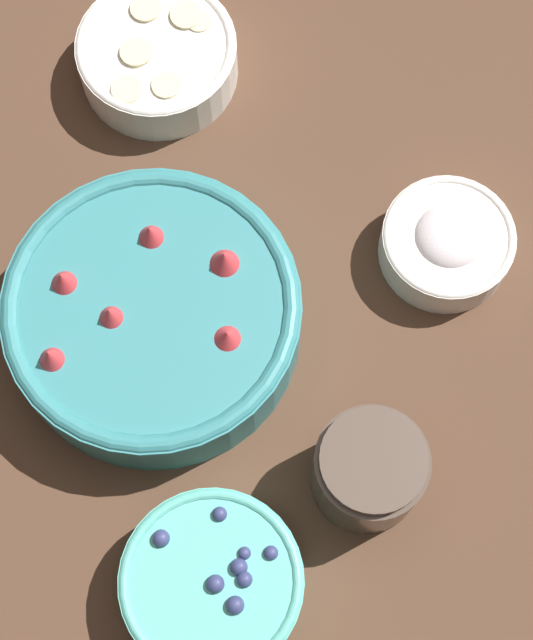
% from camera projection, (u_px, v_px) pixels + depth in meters
% --- Properties ---
extents(ground_plane, '(4.00, 4.00, 0.00)m').
position_uv_depth(ground_plane, '(245.00, 368.00, 0.98)').
color(ground_plane, '#4C3323').
extents(bowl_strawberries, '(0.26, 0.26, 0.09)m').
position_uv_depth(bowl_strawberries, '(152.00, 317.00, 0.95)').
color(bowl_strawberries, teal).
rests_on(bowl_strawberries, ground_plane).
extents(bowl_blueberries, '(0.15, 0.15, 0.06)m').
position_uv_depth(bowl_blueberries, '(212.00, 583.00, 0.89)').
color(bowl_blueberries, '#56B7A8').
rests_on(bowl_blueberries, ground_plane).
extents(bowl_bananas, '(0.16, 0.16, 0.05)m').
position_uv_depth(bowl_bananas, '(157.00, 55.00, 1.05)').
color(bowl_bananas, white).
rests_on(bowl_bananas, ground_plane).
extents(bowl_cream, '(0.12, 0.12, 0.05)m').
position_uv_depth(bowl_cream, '(447.00, 242.00, 0.99)').
color(bowl_cream, silver).
rests_on(bowl_cream, ground_plane).
extents(jar_chocolate, '(0.10, 0.10, 0.09)m').
position_uv_depth(jar_chocolate, '(368.00, 471.00, 0.91)').
color(jar_chocolate, '#4C3D33').
rests_on(jar_chocolate, ground_plane).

